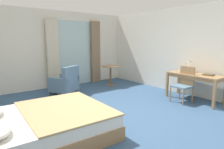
{
  "coord_description": "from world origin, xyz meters",
  "views": [
    {
      "loc": [
        -2.58,
        -3.23,
        1.65
      ],
      "look_at": [
        0.29,
        0.48,
        0.82
      ],
      "focal_mm": 31.21,
      "sensor_mm": 36.0,
      "label": 1
    }
  ],
  "objects_px": {
    "writing_desk": "(195,77)",
    "desk_lamp": "(189,62)",
    "desk_chair": "(184,83)",
    "armchair_by_window": "(65,83)",
    "bed": "(42,125)",
    "round_cafe_table": "(110,71)",
    "closed_book": "(209,75)"
  },
  "relations": [
    {
      "from": "round_cafe_table",
      "to": "bed",
      "type": "bearing_deg",
      "value": -143.51
    },
    {
      "from": "writing_desk",
      "to": "round_cafe_table",
      "type": "bearing_deg",
      "value": 104.75
    },
    {
      "from": "desk_chair",
      "to": "armchair_by_window",
      "type": "height_order",
      "value": "desk_chair"
    },
    {
      "from": "bed",
      "to": "desk_chair",
      "type": "distance_m",
      "value": 3.74
    },
    {
      "from": "bed",
      "to": "closed_book",
      "type": "xyz_separation_m",
      "value": [
        4.16,
        -0.72,
        0.51
      ]
    },
    {
      "from": "desk_lamp",
      "to": "desk_chair",
      "type": "bearing_deg",
      "value": -158.11
    },
    {
      "from": "writing_desk",
      "to": "armchair_by_window",
      "type": "distance_m",
      "value": 3.79
    },
    {
      "from": "bed",
      "to": "armchair_by_window",
      "type": "distance_m",
      "value": 2.8
    },
    {
      "from": "armchair_by_window",
      "to": "writing_desk",
      "type": "bearing_deg",
      "value": -47.18
    },
    {
      "from": "bed",
      "to": "closed_book",
      "type": "height_order",
      "value": "bed"
    },
    {
      "from": "writing_desk",
      "to": "desk_lamp",
      "type": "distance_m",
      "value": 0.5
    },
    {
      "from": "bed",
      "to": "round_cafe_table",
      "type": "bearing_deg",
      "value": 36.49
    },
    {
      "from": "writing_desk",
      "to": "closed_book",
      "type": "distance_m",
      "value": 0.35
    },
    {
      "from": "armchair_by_window",
      "to": "round_cafe_table",
      "type": "distance_m",
      "value": 1.83
    },
    {
      "from": "closed_book",
      "to": "round_cafe_table",
      "type": "height_order",
      "value": "closed_book"
    },
    {
      "from": "writing_desk",
      "to": "desk_chair",
      "type": "relative_size",
      "value": 1.53
    },
    {
      "from": "writing_desk",
      "to": "closed_book",
      "type": "xyz_separation_m",
      "value": [
        0.1,
        -0.32,
        0.1
      ]
    },
    {
      "from": "round_cafe_table",
      "to": "desk_lamp",
      "type": "bearing_deg",
      "value": -70.98
    },
    {
      "from": "closed_book",
      "to": "round_cafe_table",
      "type": "bearing_deg",
      "value": 97.13
    },
    {
      "from": "desk_lamp",
      "to": "armchair_by_window",
      "type": "relative_size",
      "value": 0.43
    },
    {
      "from": "bed",
      "to": "desk_lamp",
      "type": "height_order",
      "value": "desk_lamp"
    },
    {
      "from": "desk_lamp",
      "to": "armchair_by_window",
      "type": "bearing_deg",
      "value": 137.47
    },
    {
      "from": "desk_chair",
      "to": "closed_book",
      "type": "relative_size",
      "value": 3.74
    },
    {
      "from": "writing_desk",
      "to": "desk_chair",
      "type": "height_order",
      "value": "desk_chair"
    },
    {
      "from": "bed",
      "to": "desk_lamp",
      "type": "xyz_separation_m",
      "value": [
        4.19,
        -0.1,
        0.79
      ]
    },
    {
      "from": "writing_desk",
      "to": "bed",
      "type": "bearing_deg",
      "value": 174.4
    },
    {
      "from": "desk_chair",
      "to": "writing_desk",
      "type": "bearing_deg",
      "value": -18.11
    },
    {
      "from": "round_cafe_table",
      "to": "desk_chair",
      "type": "bearing_deg",
      "value": -81.38
    },
    {
      "from": "writing_desk",
      "to": "armchair_by_window",
      "type": "bearing_deg",
      "value": 132.82
    },
    {
      "from": "bed",
      "to": "writing_desk",
      "type": "xyz_separation_m",
      "value": [
        4.06,
        -0.4,
        0.41
      ]
    },
    {
      "from": "round_cafe_table",
      "to": "writing_desk",
      "type": "bearing_deg",
      "value": -75.25
    },
    {
      "from": "desk_chair",
      "to": "desk_lamp",
      "type": "distance_m",
      "value": 0.72
    }
  ]
}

